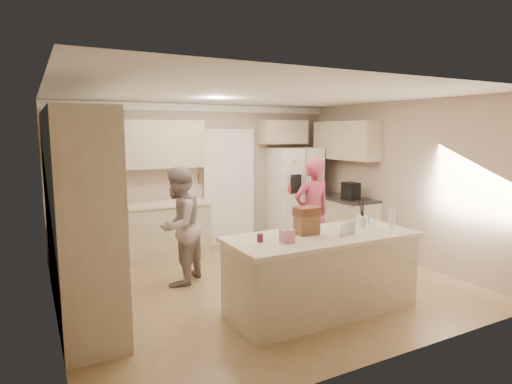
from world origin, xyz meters
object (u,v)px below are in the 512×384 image
coffee_maker (351,191)px  utensil_crock (362,222)px  refrigerator (295,194)px  dollhouse_body (307,225)px  island_base (321,274)px  teen_girl (312,213)px  tissue_box (287,236)px  teen_boy (179,226)px

coffee_maker → utensil_crock: (-1.40, -1.85, -0.07)m
refrigerator → dollhouse_body: refrigerator is taller
island_base → teen_girl: size_ratio=1.28×
coffee_maker → refrigerator: bearing=112.0°
utensil_crock → coffee_maker: bearing=52.9°
island_base → utensil_crock: bearing=4.4°
island_base → teen_girl: bearing=58.5°
island_base → dollhouse_body: 0.62m
refrigerator → teen_girl: (-0.73, -1.60, -0.04)m
utensil_crock → teen_girl: size_ratio=0.09×
utensil_crock → teen_girl: bearing=80.9°
utensil_crock → tissue_box: bearing=-172.9°
refrigerator → teen_boy: refrigerator is taller
teen_girl → island_base: bearing=59.2°
teen_girl → teen_boy: bearing=-6.8°
island_base → utensil_crock: size_ratio=14.67×
island_base → tissue_box: bearing=-169.7°
tissue_box → teen_boy: size_ratio=0.09×
coffee_maker → island_base: (-2.05, -1.90, -0.63)m
refrigerator → utensil_crock: (-0.95, -2.96, 0.10)m
island_base → teen_boy: bearing=125.1°
refrigerator → island_base: size_ratio=0.82×
tissue_box → teen_boy: (-0.64, 1.79, -0.17)m
dollhouse_body → teen_girl: 1.67m
coffee_maker → utensil_crock: size_ratio=2.00×
island_base → tissue_box: 0.79m
island_base → tissue_box: (-0.55, -0.10, 0.56)m
island_base → coffee_maker: bearing=42.8°
coffee_maker → teen_girl: 1.29m
tissue_box → teen_girl: (1.42, 1.52, -0.14)m
tissue_box → teen_boy: teen_boy is taller
refrigerator → teen_girl: refrigerator is taller
teen_boy → dollhouse_body: bearing=79.4°
utensil_crock → teen_boy: 2.47m
coffee_maker → dollhouse_body: (-2.20, -1.80, -0.03)m
tissue_box → refrigerator: bearing=55.4°
teen_girl → dollhouse_body: bearing=52.9°
coffee_maker → dollhouse_body: bearing=-140.7°
coffee_maker → teen_boy: size_ratio=0.18×
dollhouse_body → teen_boy: teen_boy is taller
island_base → tissue_box: tissue_box is taller
refrigerator → teen_girl: 1.76m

